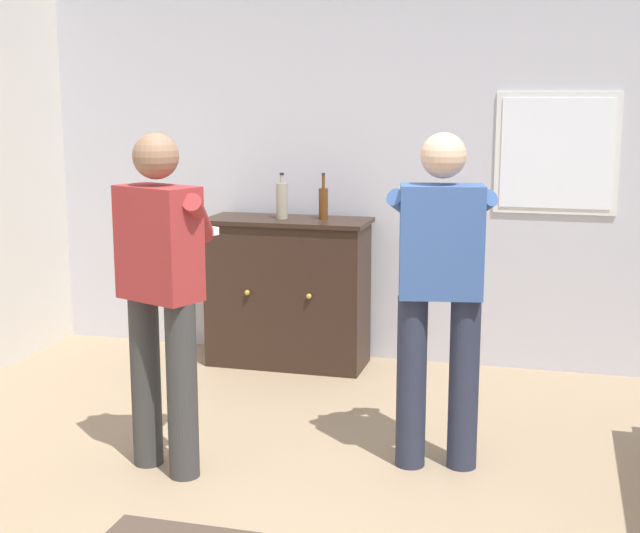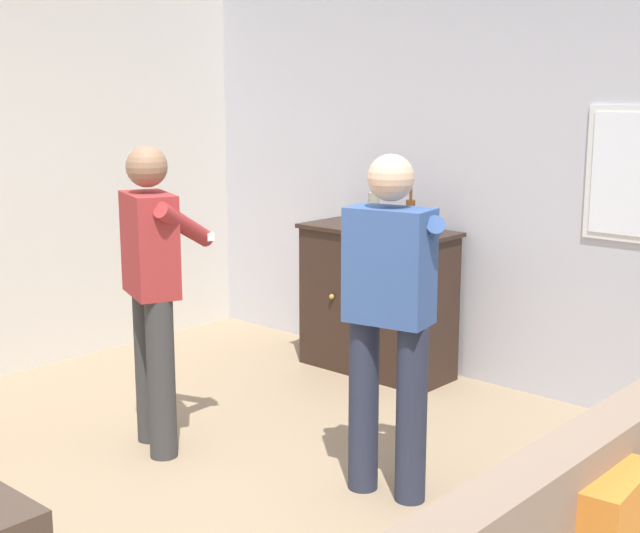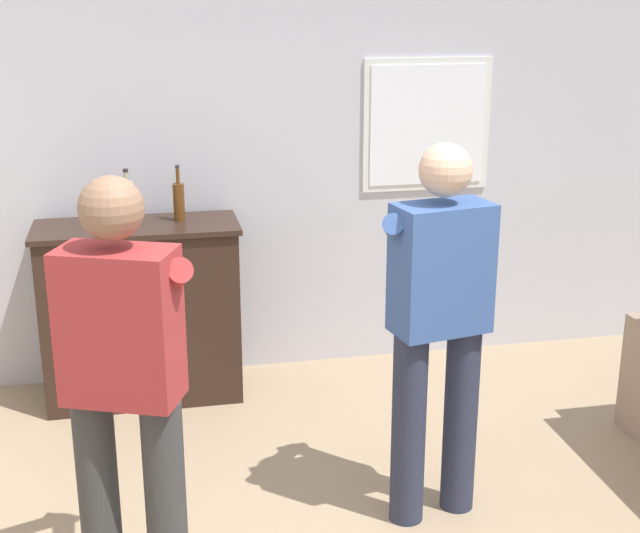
{
  "view_description": "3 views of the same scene",
  "coord_description": "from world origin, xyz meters",
  "px_view_note": "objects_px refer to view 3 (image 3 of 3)",
  "views": [
    {
      "loc": [
        1.04,
        -3.46,
        1.85
      ],
      "look_at": [
        -0.11,
        0.82,
        1.0
      ],
      "focal_mm": 50.0,
      "sensor_mm": 36.0,
      "label": 1
    },
    {
      "loc": [
        3.0,
        -2.47,
        1.99
      ],
      "look_at": [
        0.03,
        0.85,
        1.08
      ],
      "focal_mm": 50.0,
      "sensor_mm": 36.0,
      "label": 2
    },
    {
      "loc": [
        -0.7,
        -2.53,
        2.27
      ],
      "look_at": [
        -0.0,
        0.84,
        1.19
      ],
      "focal_mm": 50.0,
      "sensor_mm": 36.0,
      "label": 3
    }
  ],
  "objects_px": {
    "sideboard_cabinet": "(141,312)",
    "person_standing_left": "(125,382)",
    "bottle_wine_green": "(179,201)",
    "person_standing_right": "(438,317)",
    "bottle_liquor_amber": "(128,203)"
  },
  "relations": [
    {
      "from": "bottle_wine_green",
      "to": "person_standing_right",
      "type": "xyz_separation_m",
      "value": [
        0.99,
        -1.52,
        -0.2
      ]
    },
    {
      "from": "person_standing_right",
      "to": "bottle_wine_green",
      "type": "bearing_deg",
      "value": 123.17
    },
    {
      "from": "sideboard_cabinet",
      "to": "person_standing_left",
      "type": "bearing_deg",
      "value": -91.85
    },
    {
      "from": "sideboard_cabinet",
      "to": "person_standing_left",
      "type": "xyz_separation_m",
      "value": [
        -0.06,
        -1.88,
        0.42
      ]
    },
    {
      "from": "bottle_wine_green",
      "to": "person_standing_right",
      "type": "relative_size",
      "value": 0.19
    },
    {
      "from": "person_standing_right",
      "to": "person_standing_left",
      "type": "bearing_deg",
      "value": -162.86
    },
    {
      "from": "sideboard_cabinet",
      "to": "bottle_wine_green",
      "type": "distance_m",
      "value": 0.67
    },
    {
      "from": "sideboard_cabinet",
      "to": "person_standing_right",
      "type": "height_order",
      "value": "person_standing_right"
    },
    {
      "from": "person_standing_left",
      "to": "person_standing_right",
      "type": "relative_size",
      "value": 1.0
    },
    {
      "from": "sideboard_cabinet",
      "to": "person_standing_right",
      "type": "xyz_separation_m",
      "value": [
        1.24,
        -1.48,
        0.42
      ]
    },
    {
      "from": "bottle_liquor_amber",
      "to": "person_standing_right",
      "type": "distance_m",
      "value": 1.96
    },
    {
      "from": "bottle_wine_green",
      "to": "bottle_liquor_amber",
      "type": "relative_size",
      "value": 1.0
    },
    {
      "from": "sideboard_cabinet",
      "to": "bottle_liquor_amber",
      "type": "distance_m",
      "value": 0.64
    },
    {
      "from": "bottle_liquor_amber",
      "to": "bottle_wine_green",
      "type": "bearing_deg",
      "value": 9.61
    },
    {
      "from": "bottle_wine_green",
      "to": "person_standing_right",
      "type": "distance_m",
      "value": 1.83
    }
  ]
}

